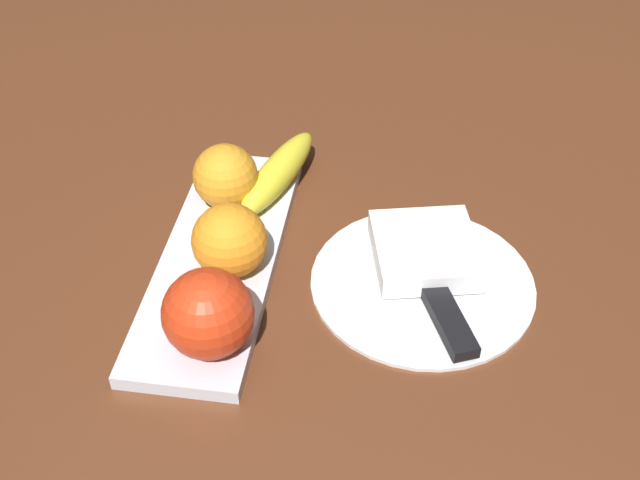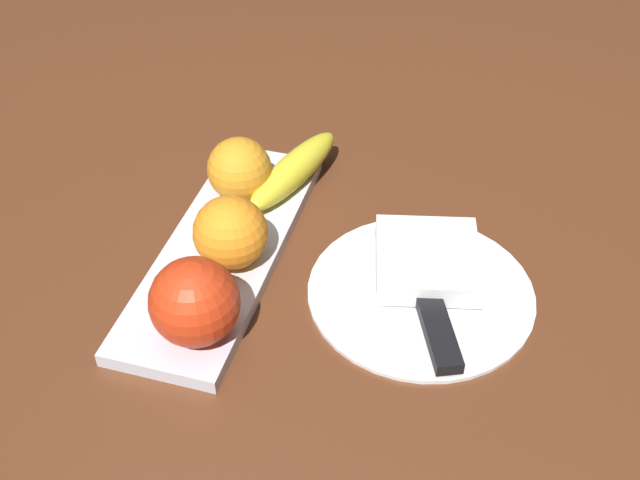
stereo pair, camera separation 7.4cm
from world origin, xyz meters
TOP-DOWN VIEW (x-y plane):
  - ground_plane at (0.00, 0.00)m, footprint 2.40×2.40m
  - fruit_tray at (0.05, 0.03)m, footprint 0.33×0.11m
  - apple at (-0.07, 0.01)m, footprint 0.08×0.08m
  - banana at (0.16, -0.01)m, footprint 0.16×0.08m
  - orange_near_apple at (0.03, 0.01)m, footprint 0.07×0.07m
  - orange_near_banana at (0.13, 0.04)m, footprint 0.07×0.07m
  - dinner_plate at (0.05, -0.17)m, footprint 0.22×0.22m
  - folded_napkin at (0.08, -0.17)m, footprint 0.12×0.12m
  - knife at (0.01, -0.19)m, footprint 0.17×0.09m

SIDE VIEW (x-z plane):
  - ground_plane at x=0.00m, z-range 0.00..0.00m
  - dinner_plate at x=0.05m, z-range 0.00..0.01m
  - fruit_tray at x=0.05m, z-range 0.00..0.01m
  - knife at x=0.01m, z-range 0.01..0.02m
  - folded_napkin at x=0.08m, z-range 0.01..0.03m
  - banana at x=0.16m, z-range 0.01..0.05m
  - orange_near_banana at x=0.13m, z-range 0.01..0.08m
  - orange_near_apple at x=0.03m, z-range 0.01..0.09m
  - apple at x=-0.07m, z-range 0.01..0.09m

